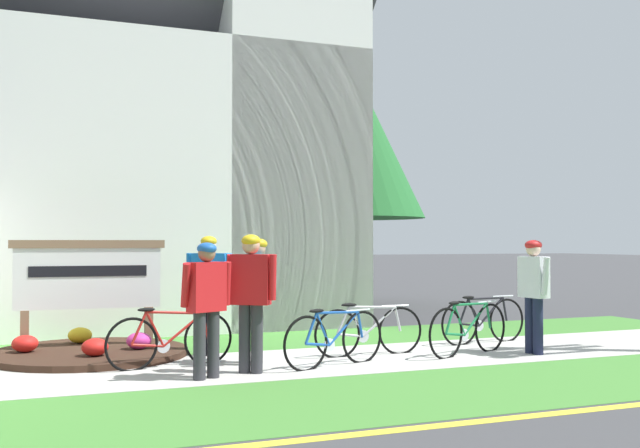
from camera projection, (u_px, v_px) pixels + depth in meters
sidewalk_slab at (29, 380)px, 8.74m from camera, size 32.00×2.32×0.01m
grass_verge at (27, 426)px, 6.55m from camera, size 32.00×2.38×0.01m
church_lawn at (31, 353)px, 10.82m from camera, size 24.00×2.15×0.01m
church_building at (51, 95)px, 16.39m from camera, size 12.80×11.75×13.95m
church_sign at (89, 278)px, 10.86m from camera, size 2.22×0.19×1.69m
flower_bed at (89, 352)px, 10.50m from camera, size 2.79×2.79×0.34m
bicycle_black at (334, 338)px, 9.67m from camera, size 1.65×0.59×0.80m
bicycle_red at (468, 329)px, 10.66m from camera, size 1.70×0.65×0.82m
bicycle_blue at (170, 339)px, 9.63m from camera, size 1.75×0.41×0.82m
bicycle_silver at (369, 330)px, 10.58m from camera, size 1.73×0.08×0.79m
bicycle_white at (483, 320)px, 11.85m from camera, size 1.71×0.25×0.81m
cyclist_in_green_jersey at (209, 285)px, 10.57m from camera, size 0.60×0.46×1.74m
cyclist_in_red_jersey at (207, 299)px, 8.79m from camera, size 0.63×0.38×1.65m
cyclist_in_blue_jersey at (251, 291)px, 9.18m from camera, size 0.55×0.55×1.76m
cyclist_in_yellow_jersey at (534, 287)px, 10.74m from camera, size 0.29×0.71×1.69m
cyclist_in_orange_jersey at (257, 290)px, 9.84m from camera, size 0.34×0.71×1.71m
roadside_conifer at (342, 131)px, 19.07m from camera, size 4.31×4.31×6.85m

